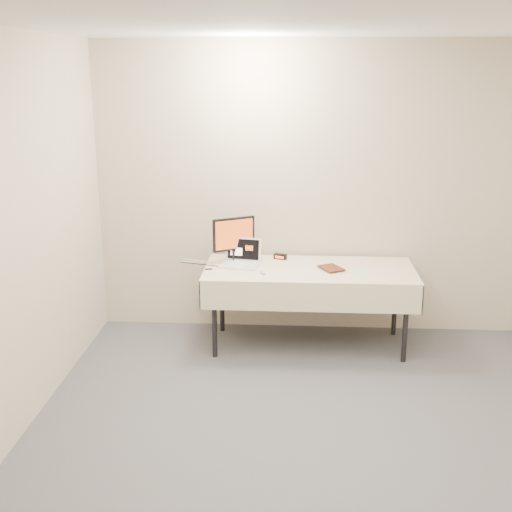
# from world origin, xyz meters

# --- Properties ---
(ground) EXTENTS (5.00, 5.00, 0.00)m
(ground) POSITION_xyz_m (0.00, 0.00, 0.00)
(ground) COLOR #46464B
(ground) RESTS_ON ground
(back_wall) EXTENTS (4.00, 0.10, 2.70)m
(back_wall) POSITION_xyz_m (0.00, 2.50, 1.35)
(back_wall) COLOR beige
(back_wall) RESTS_ON ground
(table) EXTENTS (1.86, 0.81, 0.74)m
(table) POSITION_xyz_m (0.00, 2.05, 0.68)
(table) COLOR black
(table) RESTS_ON ground
(laptop) EXTENTS (0.37, 0.32, 0.23)m
(laptop) POSITION_xyz_m (-0.61, 2.12, 0.79)
(laptop) COLOR white
(laptop) RESTS_ON table
(monitor) EXTENTS (0.37, 0.22, 0.42)m
(monitor) POSITION_xyz_m (-0.69, 2.20, 0.98)
(monitor) COLOR black
(monitor) RESTS_ON table
(book) EXTENTS (0.15, 0.10, 0.22)m
(book) POSITION_xyz_m (0.12, 1.98, 0.85)
(book) COLOR brown
(book) RESTS_ON table
(alarm_clock) EXTENTS (0.13, 0.09, 0.05)m
(alarm_clock) POSITION_xyz_m (-0.27, 2.32, 0.76)
(alarm_clock) COLOR black
(alarm_clock) RESTS_ON table
(clicker) EXTENTS (0.07, 0.09, 0.02)m
(clicker) POSITION_xyz_m (-0.41, 1.87, 0.75)
(clicker) COLOR #BDBDC0
(clicker) RESTS_ON table
(paper_form) EXTENTS (0.15, 0.30, 0.00)m
(paper_form) POSITION_xyz_m (0.45, 1.93, 0.74)
(paper_form) COLOR #C1E5B6
(paper_form) RESTS_ON table
(usb_dongle) EXTENTS (0.06, 0.03, 0.01)m
(usb_dongle) POSITION_xyz_m (-0.89, 1.95, 0.74)
(usb_dongle) COLOR black
(usb_dongle) RESTS_ON table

